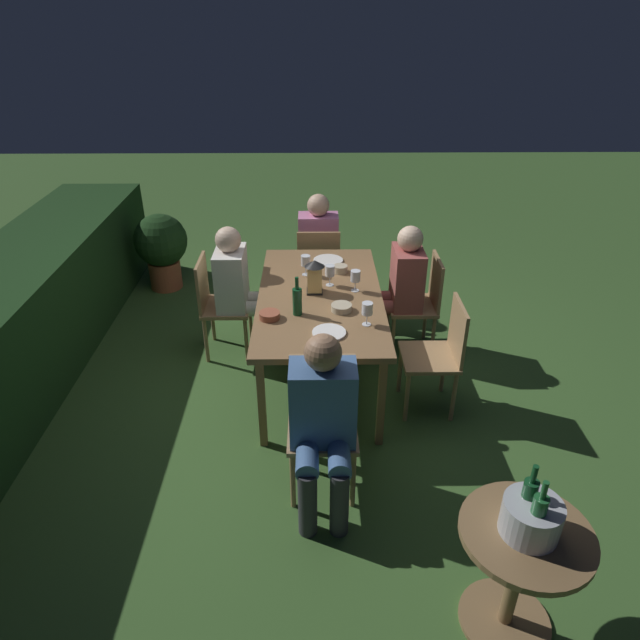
{
  "coord_description": "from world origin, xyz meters",
  "views": [
    {
      "loc": [
        -3.83,
        0.05,
        2.69
      ],
      "look_at": [
        0.0,
        0.0,
        0.53
      ],
      "focal_mm": 31.46,
      "sensor_mm": 36.0,
      "label": 1
    }
  ],
  "objects_px": {
    "wine_glass_a": "(367,310)",
    "potted_plant_by_hedge": "(161,246)",
    "plate_b": "(328,260)",
    "green_bottle_on_table": "(297,301)",
    "ice_bucket": "(532,515)",
    "chair_side_left_b": "(421,300)",
    "bowl_olives": "(342,307)",
    "chair_head_far": "(319,266)",
    "person_in_rust": "(399,284)",
    "chair_side_left_a": "(439,351)",
    "bowl_salad": "(270,315)",
    "person_in_cream": "(240,285)",
    "lantern_centerpiece": "(315,275)",
    "plate_a": "(329,333)",
    "chair_head_near": "(322,418)",
    "chair_side_right_b": "(218,302)",
    "bowl_bread": "(340,269)",
    "person_in_blue": "(323,419)",
    "wine_glass_c": "(355,277)",
    "side_table": "(519,563)",
    "wine_glass_b": "(330,272)",
    "dining_table": "(320,301)",
    "person_in_pink": "(318,243)",
    "wine_glass_d": "(306,262)"
  },
  "relations": [
    {
      "from": "wine_glass_a",
      "to": "plate_b",
      "type": "distance_m",
      "value": 1.13
    },
    {
      "from": "chair_side_left_a",
      "to": "chair_head_far",
      "type": "bearing_deg",
      "value": 29.15
    },
    {
      "from": "chair_head_far",
      "to": "person_in_rust",
      "type": "xyz_separation_m",
      "value": [
        -0.74,
        -0.67,
        0.15
      ]
    },
    {
      "from": "person_in_blue",
      "to": "side_table",
      "type": "distance_m",
      "value": 1.21
    },
    {
      "from": "person_in_cream",
      "to": "bowl_bread",
      "type": "height_order",
      "value": "person_in_cream"
    },
    {
      "from": "side_table",
      "to": "wine_glass_c",
      "type": "bearing_deg",
      "value": 15.73
    },
    {
      "from": "chair_side_right_b",
      "to": "potted_plant_by_hedge",
      "type": "distance_m",
      "value": 1.51
    },
    {
      "from": "person_in_cream",
      "to": "lantern_centerpiece",
      "type": "xyz_separation_m",
      "value": [
        -0.36,
        -0.63,
        0.26
      ]
    },
    {
      "from": "chair_side_left_a",
      "to": "bowl_salad",
      "type": "xyz_separation_m",
      "value": [
        0.03,
        1.22,
        0.29
      ]
    },
    {
      "from": "lantern_centerpiece",
      "to": "plate_a",
      "type": "xyz_separation_m",
      "value": [
        -0.63,
        -0.09,
        -0.14
      ]
    },
    {
      "from": "person_in_cream",
      "to": "ice_bucket",
      "type": "height_order",
      "value": "person_in_cream"
    },
    {
      "from": "green_bottle_on_table",
      "to": "lantern_centerpiece",
      "type": "bearing_deg",
      "value": -19.4
    },
    {
      "from": "chair_side_left_a",
      "to": "side_table",
      "type": "height_order",
      "value": "chair_side_left_a"
    },
    {
      "from": "chair_head_far",
      "to": "wine_glass_c",
      "type": "bearing_deg",
      "value": -165.94
    },
    {
      "from": "dining_table",
      "to": "ice_bucket",
      "type": "bearing_deg",
      "value": -157.41
    },
    {
      "from": "lantern_centerpiece",
      "to": "bowl_salad",
      "type": "bearing_deg",
      "value": 142.28
    },
    {
      "from": "wine_glass_b",
      "to": "plate_a",
      "type": "distance_m",
      "value": 0.75
    },
    {
      "from": "person_in_blue",
      "to": "wine_glass_c",
      "type": "distance_m",
      "value": 1.44
    },
    {
      "from": "green_bottle_on_table",
      "to": "plate_b",
      "type": "height_order",
      "value": "green_bottle_on_table"
    },
    {
      "from": "chair_head_far",
      "to": "person_in_rust",
      "type": "height_order",
      "value": "person_in_rust"
    },
    {
      "from": "person_in_cream",
      "to": "chair_head_far",
      "type": "bearing_deg",
      "value": -42.02
    },
    {
      "from": "chair_head_far",
      "to": "bowl_bread",
      "type": "height_order",
      "value": "chair_head_far"
    },
    {
      "from": "green_bottle_on_table",
      "to": "ice_bucket",
      "type": "relative_size",
      "value": 0.84
    },
    {
      "from": "person_in_cream",
      "to": "lantern_centerpiece",
      "type": "relative_size",
      "value": 4.34
    },
    {
      "from": "wine_glass_d",
      "to": "chair_side_right_b",
      "type": "bearing_deg",
      "value": 86.47
    },
    {
      "from": "chair_head_near",
      "to": "chair_side_left_b",
      "type": "bearing_deg",
      "value": -29.15
    },
    {
      "from": "person_in_rust",
      "to": "side_table",
      "type": "relative_size",
      "value": 1.75
    },
    {
      "from": "chair_side_right_b",
      "to": "person_in_cream",
      "type": "height_order",
      "value": "person_in_cream"
    },
    {
      "from": "dining_table",
      "to": "lantern_centerpiece",
      "type": "xyz_separation_m",
      "value": [
        0.04,
        0.04,
        0.2
      ]
    },
    {
      "from": "green_bottle_on_table",
      "to": "plate_a",
      "type": "relative_size",
      "value": 1.27
    },
    {
      "from": "wine_glass_b",
      "to": "bowl_bread",
      "type": "relative_size",
      "value": 1.43
    },
    {
      "from": "green_bottle_on_table",
      "to": "wine_glass_a",
      "type": "relative_size",
      "value": 1.72
    },
    {
      "from": "dining_table",
      "to": "person_in_pink",
      "type": "xyz_separation_m",
      "value": [
        1.34,
        0.0,
        -0.06
      ]
    },
    {
      "from": "wine_glass_a",
      "to": "chair_head_near",
      "type": "bearing_deg",
      "value": 154.89
    },
    {
      "from": "chair_head_far",
      "to": "chair_head_near",
      "type": "distance_m",
      "value": 2.29
    },
    {
      "from": "chair_side_left_b",
      "to": "bowl_olives",
      "type": "bearing_deg",
      "value": 133.17
    },
    {
      "from": "wine_glass_a",
      "to": "potted_plant_by_hedge",
      "type": "height_order",
      "value": "wine_glass_a"
    },
    {
      "from": "lantern_centerpiece",
      "to": "wine_glass_c",
      "type": "bearing_deg",
      "value": -86.62
    },
    {
      "from": "wine_glass_a",
      "to": "bowl_bread",
      "type": "distance_m",
      "value": 0.89
    },
    {
      "from": "person_in_cream",
      "to": "person_in_rust",
      "type": "relative_size",
      "value": 1.0
    },
    {
      "from": "chair_side_right_b",
      "to": "wine_glass_c",
      "type": "relative_size",
      "value": 5.15
    },
    {
      "from": "green_bottle_on_table",
      "to": "side_table",
      "type": "distance_m",
      "value": 2.15
    },
    {
      "from": "dining_table",
      "to": "lantern_centerpiece",
      "type": "relative_size",
      "value": 6.76
    },
    {
      "from": "bowl_bread",
      "to": "chair_side_right_b",
      "type": "bearing_deg",
      "value": 90.09
    },
    {
      "from": "green_bottle_on_table",
      "to": "plate_a",
      "type": "distance_m",
      "value": 0.37
    },
    {
      "from": "person_in_cream",
      "to": "person_in_rust",
      "type": "height_order",
      "value": "same"
    },
    {
      "from": "person_in_cream",
      "to": "chair_head_near",
      "type": "relative_size",
      "value": 1.32
    },
    {
      "from": "side_table",
      "to": "lantern_centerpiece",
      "type": "bearing_deg",
      "value": 23.14
    },
    {
      "from": "potted_plant_by_hedge",
      "to": "bowl_olives",
      "type": "bearing_deg",
      "value": -137.45
    },
    {
      "from": "chair_side_left_a",
      "to": "bowl_olives",
      "type": "height_order",
      "value": "chair_side_left_a"
    }
  ]
}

